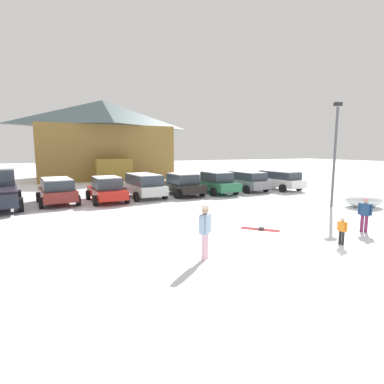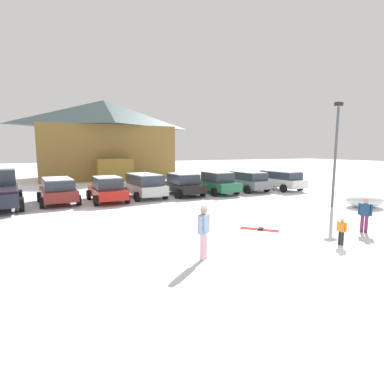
{
  "view_description": "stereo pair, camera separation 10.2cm",
  "coord_description": "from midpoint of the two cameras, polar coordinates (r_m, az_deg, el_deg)",
  "views": [
    {
      "loc": [
        -7.57,
        -4.94,
        3.32
      ],
      "look_at": [
        -1.17,
        8.95,
        1.16
      ],
      "focal_mm": 28.0,
      "sensor_mm": 36.0,
      "label": 1
    },
    {
      "loc": [
        -7.48,
        -4.98,
        3.32
      ],
      "look_at": [
        -1.17,
        8.95,
        1.16
      ],
      "focal_mm": 28.0,
      "sensor_mm": 36.0,
      "label": 2
    }
  ],
  "objects": [
    {
      "name": "parked_red_sedan",
      "position": [
        19.98,
        -16.09,
        0.54
      ],
      "size": [
        2.31,
        4.29,
        1.62
      ],
      "color": "red",
      "rests_on": "ground"
    },
    {
      "name": "skier_adult_in_blue_parka",
      "position": [
        9.12,
        2.19,
        -7.08
      ],
      "size": [
        0.49,
        0.45,
        1.67
      ],
      "color": "#E8B3C6",
      "rests_on": "ground"
    },
    {
      "name": "parked_silver_wagon",
      "position": [
        21.04,
        -9.33,
        1.34
      ],
      "size": [
        2.55,
        4.3,
        1.67
      ],
      "color": "#B8C3BB",
      "rests_on": "ground"
    },
    {
      "name": "parked_green_coupe",
      "position": [
        22.99,
        4.37,
        1.83
      ],
      "size": [
        2.28,
        4.59,
        1.66
      ],
      "color": "#286D48",
      "rests_on": "ground"
    },
    {
      "name": "skier_teen_in_navy_coat",
      "position": [
        13.94,
        29.88,
        -3.48
      ],
      "size": [
        0.33,
        0.48,
        1.41
      ],
      "color": "#752952",
      "rests_on": "ground"
    },
    {
      "name": "parked_white_suv",
      "position": [
        26.1,
        16.04,
        2.33
      ],
      "size": [
        2.34,
        4.69,
        1.58
      ],
      "color": "silver",
      "rests_on": "ground"
    },
    {
      "name": "ski_lodge",
      "position": [
        37.12,
        -16.56,
        9.65
      ],
      "size": [
        15.16,
        10.81,
        9.0
      ],
      "color": "olive",
      "rests_on": "ground"
    },
    {
      "name": "parked_black_sedan",
      "position": [
        21.95,
        -2.09,
        1.5
      ],
      "size": [
        2.45,
        4.35,
        1.62
      ],
      "color": "black",
      "rests_on": "ground"
    },
    {
      "name": "lamp_post",
      "position": [
        19.04,
        25.45,
        7.29
      ],
      "size": [
        0.44,
        0.24,
        5.94
      ],
      "color": "#515459",
      "rests_on": "ground"
    },
    {
      "name": "skier_child_in_orange_jacket",
      "position": [
        11.78,
        26.46,
        -6.37
      ],
      "size": [
        0.18,
        0.36,
        0.99
      ],
      "color": "black",
      "rests_on": "ground"
    },
    {
      "name": "plowed_snow_pile",
      "position": [
        20.15,
        29.77,
        -1.34
      ],
      "size": [
        2.23,
        1.78,
        0.81
      ],
      "primitive_type": "ellipsoid",
      "color": "white",
      "rests_on": "ground"
    },
    {
      "name": "parked_grey_wagon",
      "position": [
        24.66,
        10.22,
        2.2
      ],
      "size": [
        2.41,
        4.14,
        1.58
      ],
      "color": "slate",
      "rests_on": "ground"
    },
    {
      "name": "ground",
      "position": [
        9.6,
        30.59,
        -13.34
      ],
      "size": [
        160.0,
        160.0,
        0.0
      ],
      "primitive_type": "plane",
      "color": "white"
    },
    {
      "name": "parked_maroon_van",
      "position": [
        20.25,
        -24.45,
        0.36
      ],
      "size": [
        2.53,
        4.19,
        1.59
      ],
      "color": "maroon",
      "rests_on": "ground"
    },
    {
      "name": "pair_of_skis",
      "position": [
        12.95,
        12.65,
        -6.92
      ],
      "size": [
        1.32,
        1.36,
        0.08
      ],
      "color": "red",
      "rests_on": "ground"
    }
  ]
}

